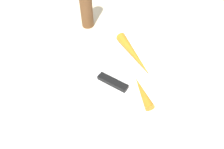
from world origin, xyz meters
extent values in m
plane|color=#C6B793|center=(0.00, 0.00, 0.00)|extent=(1.40, 1.40, 0.00)
cube|color=white|center=(0.00, 0.00, 0.01)|extent=(0.36, 0.26, 0.01)
cube|color=#B7B7BC|center=(0.05, 0.07, 0.01)|extent=(0.10, 0.08, 0.00)
cube|color=black|center=(-0.03, 0.01, 0.02)|extent=(0.08, 0.07, 0.01)
cone|color=orange|center=(0.04, -0.08, 0.03)|extent=(0.18, 0.06, 0.03)
cone|color=orange|center=(-0.09, -0.05, 0.03)|extent=(0.10, 0.03, 0.03)
cylinder|color=brown|center=(0.25, 0.01, 0.08)|extent=(0.04, 0.04, 0.16)
camera|label=1|loc=(-0.37, 0.12, 0.50)|focal=34.96mm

